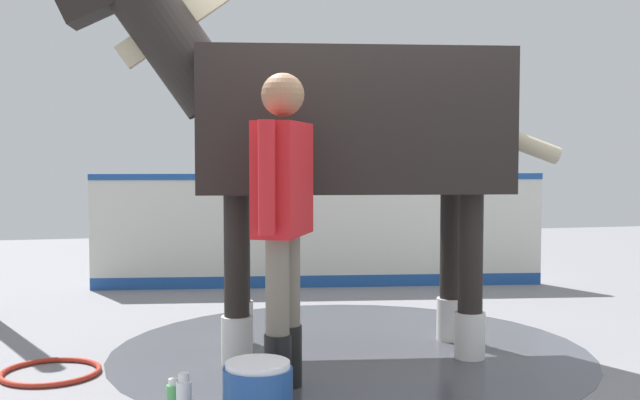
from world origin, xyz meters
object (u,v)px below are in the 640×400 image
(bottle_spray, at_px, (174,397))
(bottle_shampoo, at_px, (184,399))
(handler, at_px, (283,207))
(wash_bucket, at_px, (258,395))
(hose_coil, at_px, (51,372))
(horse, at_px, (331,126))

(bottle_spray, bearing_deg, bottle_shampoo, 20.77)
(handler, distance_m, bottle_spray, 1.16)
(wash_bucket, xyz_separation_m, bottle_shampoo, (-0.18, -0.35, -0.05))
(hose_coil, bearing_deg, handler, 64.14)
(wash_bucket, distance_m, bottle_spray, 0.51)
(bottle_shampoo, relative_size, hose_coil, 0.40)
(wash_bucket, bearing_deg, handler, 157.98)
(horse, xyz_separation_m, hose_coil, (0.18, -1.78, -1.50))
(horse, bearing_deg, bottle_spray, 52.26)
(handler, height_order, wash_bucket, handler)
(bottle_shampoo, xyz_separation_m, hose_coil, (-0.99, -0.75, -0.09))
(handler, bearing_deg, hose_coil, 179.57)
(bottle_shampoo, height_order, hose_coil, bottle_shampoo)
(horse, relative_size, handler, 1.92)
(horse, relative_size, wash_bucket, 9.99)
(handler, relative_size, bottle_spray, 9.82)
(bottle_spray, bearing_deg, handler, 110.73)
(bottle_shampoo, height_order, bottle_spray, bottle_shampoo)
(bottle_spray, bearing_deg, horse, 134.41)
(horse, height_order, hose_coil, horse)
(bottle_shampoo, bearing_deg, bottle_spray, -159.23)
(bottle_spray, bearing_deg, hose_coil, -140.90)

